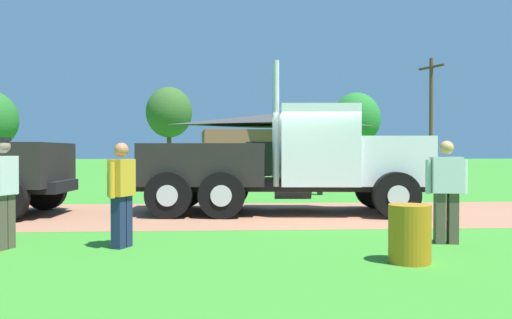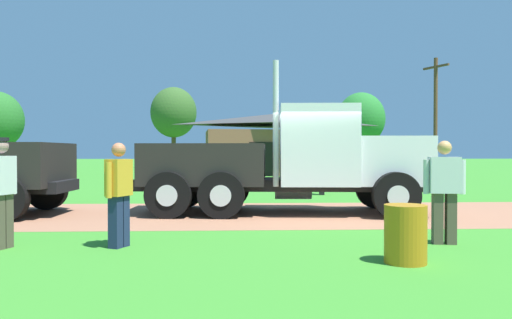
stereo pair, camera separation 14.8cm
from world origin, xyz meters
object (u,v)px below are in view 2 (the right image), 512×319
(visitor_walking_mid, at_px, (119,191))
(steel_barrel, at_px, (405,234))
(visitor_standing_near, at_px, (444,187))
(utility_pole_near, at_px, (436,113))
(visitor_by_barrel, at_px, (1,188))
(shed_building, at_px, (278,145))
(visitor_far_side, at_px, (322,170))
(truck_foreground_white, at_px, (289,162))

(visitor_walking_mid, bearing_deg, steel_barrel, -17.45)
(visitor_standing_near, xyz_separation_m, utility_pole_near, (10.01, 24.85, 3.24))
(visitor_standing_near, distance_m, visitor_by_barrel, 7.32)
(visitor_walking_mid, xyz_separation_m, utility_pole_near, (15.46, 24.91, 3.28))
(visitor_walking_mid, height_order, shed_building, shed_building)
(visitor_far_side, xyz_separation_m, shed_building, (-0.09, 17.08, 1.15))
(visitor_far_side, height_order, shed_building, shed_building)
(visitor_walking_mid, xyz_separation_m, shed_building, (4.97, 26.88, 1.14))
(steel_barrel, bearing_deg, shed_building, 88.62)
(visitor_standing_near, bearing_deg, visitor_far_side, 92.24)
(truck_foreground_white, height_order, visitor_walking_mid, truck_foreground_white)
(shed_building, bearing_deg, visitor_walking_mid, -100.49)
(steel_barrel, xyz_separation_m, utility_pole_near, (11.17, 26.26, 3.80))
(visitor_walking_mid, relative_size, shed_building, 0.15)
(utility_pole_near, bearing_deg, visitor_far_side, -124.51)
(visitor_walking_mid, bearing_deg, utility_pole_near, 58.18)
(truck_foreground_white, distance_m, visitor_standing_near, 4.91)
(truck_foreground_white, relative_size, visitor_walking_mid, 4.41)
(visitor_by_barrel, relative_size, utility_pole_near, 0.23)
(truck_foreground_white, relative_size, steel_barrel, 9.21)
(visitor_far_side, relative_size, shed_building, 0.15)
(utility_pole_near, bearing_deg, visitor_walking_mid, -121.82)
(visitor_standing_near, relative_size, shed_building, 0.16)
(truck_foreground_white, height_order, visitor_standing_near, truck_foreground_white)
(shed_building, bearing_deg, truck_foreground_white, -94.33)
(visitor_walking_mid, distance_m, visitor_far_side, 11.03)
(truck_foreground_white, xyz_separation_m, visitor_walking_mid, (-3.28, -4.45, -0.37))
(visitor_by_barrel, bearing_deg, visitor_far_side, 54.82)
(visitor_standing_near, height_order, visitor_walking_mid, visitor_standing_near)
(visitor_far_side, bearing_deg, shed_building, 90.31)
(visitor_far_side, xyz_separation_m, steel_barrel, (-0.77, -11.15, -0.50))
(visitor_far_side, relative_size, utility_pole_near, 0.21)
(visitor_standing_near, relative_size, steel_barrel, 2.14)
(truck_foreground_white, height_order, steel_barrel, truck_foreground_white)
(visitor_walking_mid, relative_size, visitor_far_side, 1.02)
(visitor_standing_near, relative_size, visitor_walking_mid, 1.02)
(truck_foreground_white, xyz_separation_m, shed_building, (1.70, 22.43, 0.77))
(steel_barrel, relative_size, utility_pole_near, 0.10)
(truck_foreground_white, distance_m, visitor_by_barrel, 6.84)
(visitor_far_side, height_order, utility_pole_near, utility_pole_near)
(visitor_far_side, relative_size, steel_barrel, 2.05)
(truck_foreground_white, bearing_deg, visitor_standing_near, -63.72)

